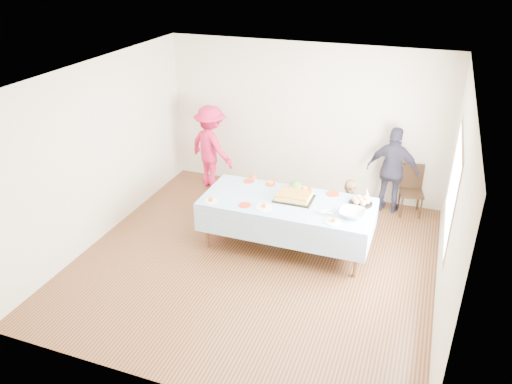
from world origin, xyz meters
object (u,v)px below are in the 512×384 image
adult_left (211,147)px  party_table (287,204)px  dining_chair (412,187)px  birthday_cake (294,196)px

adult_left → party_table: bearing=165.1°
dining_chair → adult_left: (-3.60, -0.21, 0.31)m
party_table → birthday_cake: (0.07, 0.09, 0.10)m
party_table → birthday_cake: size_ratio=4.49×
party_table → adult_left: bearing=141.2°
party_table → adult_left: (-1.94, 1.56, 0.06)m
party_table → adult_left: size_ratio=1.59×
party_table → dining_chair: size_ratio=2.94×
dining_chair → adult_left: size_ratio=0.54×
birthday_cake → adult_left: size_ratio=0.35×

